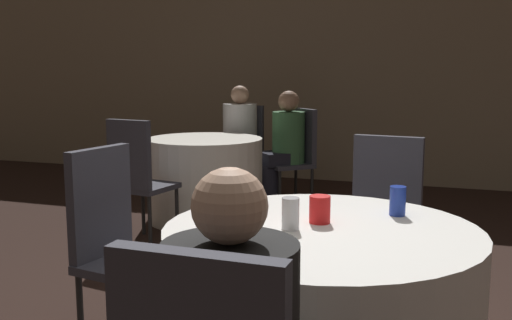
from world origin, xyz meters
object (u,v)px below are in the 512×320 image
at_px(chair_far_south, 137,172).
at_px(chair_far_north, 244,144).
at_px(table_far, 205,179).
at_px(chair_far_northeast, 298,151).
at_px(soda_can_blue, 398,201).
at_px(table_near, 320,319).
at_px(chair_near_west, 115,234).
at_px(person_white_shirt, 238,143).
at_px(person_green_jacket, 281,151).
at_px(chair_near_north, 383,211).
at_px(soda_can_red, 233,204).
at_px(soda_can_silver, 290,214).
at_px(pizza_plate_near, 240,251).

bearing_deg(chair_far_south, chair_far_north, 93.64).
xyz_separation_m(table_far, chair_far_northeast, (0.70, 0.63, 0.21)).
relative_size(chair_far_northeast, soda_can_blue, 8.03).
relative_size(table_near, chair_near_west, 1.24).
bearing_deg(chair_far_northeast, person_white_shirt, 35.74).
distance_m(chair_far_north, person_green_jacket, 0.69).
relative_size(chair_near_west, chair_near_north, 1.00).
relative_size(table_near, soda_can_red, 9.93).
height_order(chair_far_south, soda_can_silver, chair_far_south).
distance_m(chair_far_northeast, soda_can_silver, 3.39).
bearing_deg(chair_far_northeast, table_far, 90.00).
bearing_deg(chair_far_north, chair_near_west, 101.83).
bearing_deg(person_green_jacket, chair_far_north, 9.51).
height_order(table_far, person_white_shirt, person_white_shirt).
xyz_separation_m(chair_near_north, chair_far_south, (-1.91, 0.64, 0.00)).
bearing_deg(table_far, soda_can_silver, -60.04).
bearing_deg(chair_far_south, soda_can_red, -40.03).
bearing_deg(soda_can_blue, table_far, 129.39).
bearing_deg(table_near, chair_far_northeast, 106.19).
xyz_separation_m(chair_near_west, soda_can_red, (0.65, -0.14, 0.22)).
bearing_deg(soda_can_red, person_white_shirt, 110.32).
bearing_deg(chair_near_north, chair_near_west, 44.13).
relative_size(person_white_shirt, soda_can_silver, 9.77).
relative_size(table_near, chair_far_northeast, 1.24).
height_order(soda_can_blue, soda_can_red, same).
xyz_separation_m(person_white_shirt, pizza_plate_near, (1.42, -3.76, 0.14)).
distance_m(pizza_plate_near, soda_can_silver, 0.34).
bearing_deg(chair_far_northeast, pizza_plate_near, 149.86).
height_order(chair_far_northeast, chair_far_south, same).
bearing_deg(chair_far_northeast, soda_can_red, 148.16).
distance_m(chair_near_north, chair_far_south, 2.01).
distance_m(chair_far_south, person_white_shirt, 1.71).
xyz_separation_m(chair_near_north, person_white_shirt, (-1.73, 2.35, 0.03)).
bearing_deg(soda_can_blue, soda_can_red, -156.68).
relative_size(chair_near_west, chair_far_north, 1.00).
xyz_separation_m(table_far, soda_can_red, (1.27, -2.57, 0.43)).
bearing_deg(chair_near_north, chair_far_northeast, -57.46).
bearing_deg(chair_near_north, person_white_shirt, -46.71).
xyz_separation_m(table_near, chair_far_north, (-1.60, 3.53, 0.21)).
bearing_deg(soda_can_silver, soda_can_blue, 44.08).
height_order(chair_far_north, soda_can_silver, chair_far_north).
xyz_separation_m(table_far, chair_far_north, (0.03, 0.94, 0.21)).
bearing_deg(chair_near_west, pizza_plate_near, 65.14).
distance_m(table_far, chair_near_north, 2.36).
bearing_deg(table_far, table_near, -57.72).
xyz_separation_m(chair_far_northeast, soda_can_red, (0.57, -3.20, 0.22)).
bearing_deg(person_green_jacket, chair_far_northeast, -90.00).
height_order(person_white_shirt, pizza_plate_near, person_white_shirt).
relative_size(chair_far_north, soda_can_silver, 8.03).
bearing_deg(chair_near_west, chair_far_south, -144.29).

